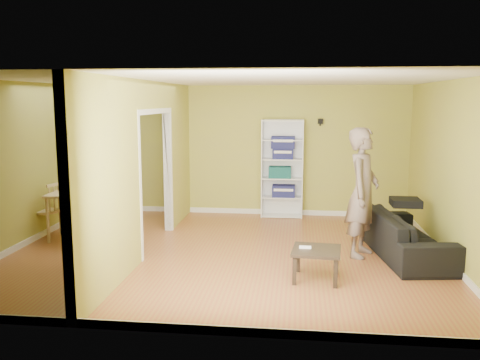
% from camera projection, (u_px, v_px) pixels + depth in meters
% --- Properties ---
extents(room_shell, '(6.50, 6.50, 6.50)m').
position_uv_depth(room_shell, '(225.00, 169.00, 7.57)').
color(room_shell, brown).
rests_on(room_shell, ground).
extents(partition, '(0.22, 5.50, 2.60)m').
position_uv_depth(partition, '(147.00, 167.00, 7.70)').
color(partition, '#B0B23E').
rests_on(partition, ground).
extents(wall_speaker, '(0.10, 0.10, 0.10)m').
position_uv_depth(wall_speaker, '(320.00, 121.00, 9.94)').
color(wall_speaker, black).
rests_on(wall_speaker, room_shell).
extents(sofa, '(2.31, 1.24, 0.84)m').
position_uv_depth(sofa, '(406.00, 228.00, 7.57)').
color(sofa, black).
rests_on(sofa, ground).
extents(person, '(1.00, 0.90, 2.25)m').
position_uv_depth(person, '(363.00, 181.00, 7.47)').
color(person, slate).
rests_on(person, ground).
extents(bookshelf, '(0.82, 0.36, 1.94)m').
position_uv_depth(bookshelf, '(282.00, 168.00, 10.09)').
color(bookshelf, white).
rests_on(bookshelf, ground).
extents(paper_box_navy_a, '(0.45, 0.29, 0.23)m').
position_uv_depth(paper_box_navy_a, '(284.00, 191.00, 10.11)').
color(paper_box_navy_a, '#12134F').
rests_on(paper_box_navy_a, bookshelf).
extents(paper_box_teal, '(0.43, 0.28, 0.22)m').
position_uv_depth(paper_box_teal, '(280.00, 172.00, 10.06)').
color(paper_box_teal, '#0D5C56').
rests_on(paper_box_teal, bookshelf).
extents(paper_box_navy_b, '(0.40, 0.26, 0.21)m').
position_uv_depth(paper_box_navy_b, '(283.00, 153.00, 9.99)').
color(paper_box_navy_b, navy).
rests_on(paper_box_navy_b, bookshelf).
extents(paper_box_navy_c, '(0.46, 0.30, 0.23)m').
position_uv_depth(paper_box_navy_c, '(283.00, 141.00, 9.95)').
color(paper_box_navy_c, navy).
rests_on(paper_box_navy_c, bookshelf).
extents(coffee_table, '(0.61, 0.61, 0.41)m').
position_uv_depth(coffee_table, '(316.00, 254.00, 6.56)').
color(coffee_table, '#31271D').
rests_on(coffee_table, ground).
extents(game_controller, '(0.15, 0.04, 0.03)m').
position_uv_depth(game_controller, '(305.00, 247.00, 6.58)').
color(game_controller, white).
rests_on(game_controller, coffee_table).
extents(dining_table, '(1.25, 0.83, 0.78)m').
position_uv_depth(dining_table, '(89.00, 197.00, 8.55)').
color(dining_table, '#DCBD84').
rests_on(dining_table, ground).
extents(chair_left, '(0.51, 0.51, 0.93)m').
position_uv_depth(chair_left, '(47.00, 210.00, 8.66)').
color(chair_left, '#D8B279').
rests_on(chair_left, ground).
extents(chair_near, '(0.47, 0.47, 0.87)m').
position_uv_depth(chair_near, '(76.00, 220.00, 8.04)').
color(chair_near, '#D9B38B').
rests_on(chair_near, ground).
extents(chair_far, '(0.50, 0.50, 0.88)m').
position_uv_depth(chair_far, '(110.00, 205.00, 9.18)').
color(chair_far, tan).
rests_on(chair_far, ground).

